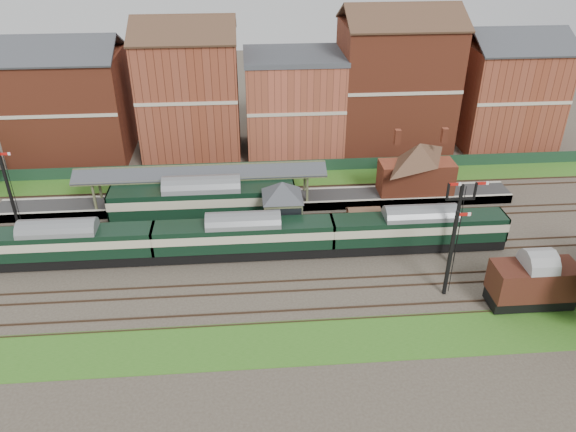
{
  "coord_description": "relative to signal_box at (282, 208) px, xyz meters",
  "views": [
    {
      "loc": [
        -6.22,
        -43.8,
        29.41
      ],
      "look_at": [
        -2.55,
        2.0,
        3.0
      ],
      "focal_mm": 35.0,
      "sensor_mm": 36.0,
      "label": 1
    }
  ],
  "objects": [
    {
      "name": "fence",
      "position": [
        3.0,
        14.75,
        -2.44
      ],
      "size": [
        90.0,
        0.12,
        1.5
      ],
      "primitive_type": "cube",
      "color": "#193823",
      "rests_on": "ground"
    },
    {
      "name": "semaphore_platform_end",
      "position": [
        -26.98,
        4.75,
        0.96
      ],
      "size": [
        1.23,
        0.25,
        8.0
      ],
      "color": "black",
      "rests_on": "ground"
    },
    {
      "name": "grass_front",
      "position": [
        3.0,
        -15.25,
        -3.16
      ],
      "size": [
        90.0,
        5.0,
        0.06
      ],
      "primitive_type": "cube",
      "color": "#2D6619",
      "rests_on": "ground"
    },
    {
      "name": "goods_van_a",
      "position": [
        19.4,
        -12.25,
        -0.89
      ],
      "size": [
        6.72,
        2.91,
        4.08
      ],
      "color": "black",
      "rests_on": "ground"
    },
    {
      "name": "town_backdrop",
      "position": [
        2.82,
        21.75,
        3.81
      ],
      "size": [
        69.0,
        10.0,
        16.0
      ],
      "color": "brown",
      "rests_on": "ground"
    },
    {
      "name": "ground",
      "position": [
        3.0,
        -3.25,
        -3.19
      ],
      "size": [
        160.0,
        160.0,
        0.0
      ],
      "primitive_type": "plane",
      "color": "#473D33",
      "rests_on": "ground"
    },
    {
      "name": "platform",
      "position": [
        -2.0,
        6.5,
        -2.69
      ],
      "size": [
        55.0,
        3.4,
        1.0
      ],
      "primitive_type": "cube",
      "color": "#2D2D2D",
      "rests_on": "ground"
    },
    {
      "name": "semaphore_bracket",
      "position": [
        15.04,
        -5.75,
        1.44
      ],
      "size": [
        3.6,
        0.25,
        8.18
      ],
      "color": "black",
      "rests_on": "ground"
    },
    {
      "name": "platform_railcar",
      "position": [
        -7.8,
        3.25,
        -0.69
      ],
      "size": [
        18.59,
        2.93,
        4.28
      ],
      "color": "black",
      "rests_on": "ground"
    },
    {
      "name": "canopy",
      "position": [
        -8.0,
        6.5,
        1.39
      ],
      "size": [
        26.0,
        3.89,
        4.08
      ],
      "color": "#545937",
      "rests_on": "platform"
    },
    {
      "name": "dmu_train",
      "position": [
        -3.77,
        -3.25,
        -0.97
      ],
      "size": [
        49.02,
        2.58,
        3.77
      ],
      "color": "black",
      "rests_on": "ground"
    },
    {
      "name": "signal_box",
      "position": [
        0.0,
        0.0,
        0.0
      ],
      "size": [
        5.4,
        5.4,
        6.0
      ],
      "color": "#5F6F4F",
      "rests_on": "ground"
    },
    {
      "name": "station_building",
      "position": [
        15.0,
        6.5,
        0.76
      ],
      "size": [
        8.1,
        8.1,
        5.9
      ],
      "color": "brown",
      "rests_on": "platform"
    },
    {
      "name": "grass_back",
      "position": [
        3.0,
        12.75,
        -3.16
      ],
      "size": [
        90.0,
        4.5,
        0.06
      ],
      "primitive_type": "cube",
      "color": "#2D6619",
      "rests_on": "ground"
    },
    {
      "name": "semaphore_siding",
      "position": [
        13.02,
        -10.25,
        0.96
      ],
      "size": [
        1.23,
        0.25,
        8.0
      ],
      "color": "black",
      "rests_on": "ground"
    },
    {
      "name": "brick_hut",
      "position": [
        8.0,
        0.0,
        -2.0
      ],
      "size": [
        3.2,
        2.64,
        2.94
      ],
      "color": "brown",
      "rests_on": "ground"
    }
  ]
}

